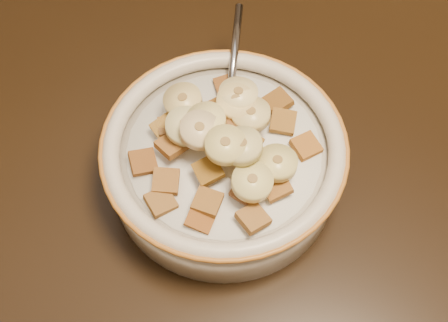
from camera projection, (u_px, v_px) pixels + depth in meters
The scene contains 38 objects.
floor at pixel (204, 322), 1.28m from camera, with size 4.00×4.50×0.10m, color #422816.
table at pixel (183, 88), 0.61m from camera, with size 1.40×0.90×0.04m, color black.
cereal_bowl at pixel (224, 166), 0.52m from camera, with size 0.19×0.19×0.05m, color beige.
milk at pixel (224, 151), 0.50m from camera, with size 0.16×0.16×0.00m, color white.
spoon at pixel (228, 117), 0.51m from camera, with size 0.03×0.05×0.01m, color #9395A0.
cereal_square_0 at pixel (172, 145), 0.49m from camera, with size 0.02×0.02×0.01m, color brown.
cereal_square_1 at pixel (161, 202), 0.47m from camera, with size 0.02×0.02×0.01m, color brown.
cereal_square_2 at pixel (247, 191), 0.47m from camera, with size 0.02×0.02×0.01m, color brown.
cereal_square_3 at pixel (283, 121), 0.50m from camera, with size 0.02×0.02×0.01m, color brown.
cereal_square_4 at pixel (224, 106), 0.51m from camera, with size 0.02×0.02×0.01m, color brown.
cereal_square_5 at pixel (227, 85), 0.53m from camera, with size 0.02×0.02×0.01m, color brown.
cereal_square_6 at pixel (276, 186), 0.47m from camera, with size 0.02×0.02×0.01m, color brown.
cereal_square_7 at pixel (237, 144), 0.48m from camera, with size 0.02×0.02×0.01m, color brown.
cereal_square_8 at pixel (208, 170), 0.47m from camera, with size 0.02×0.02×0.01m, color brown.
cereal_square_9 at pixel (171, 126), 0.50m from camera, with size 0.02×0.02×0.01m, color brown.
cereal_square_10 at pixel (278, 101), 0.52m from camera, with size 0.02×0.02×0.01m, color brown.
cereal_square_11 at pixel (201, 218), 0.46m from camera, with size 0.02×0.02×0.01m, color brown.
cereal_square_12 at pixel (166, 128), 0.50m from camera, with size 0.02×0.02×0.01m, color olive.
cereal_square_13 at pixel (247, 143), 0.48m from camera, with size 0.02×0.02×0.01m, color brown.
cereal_square_14 at pixel (306, 146), 0.50m from camera, with size 0.02×0.02×0.01m, color brown.
cereal_square_15 at pixel (237, 132), 0.48m from camera, with size 0.02×0.02×0.01m, color brown.
cereal_square_16 at pixel (226, 131), 0.48m from camera, with size 0.02×0.02×0.01m, color brown.
cereal_square_17 at pixel (166, 181), 0.48m from camera, with size 0.02×0.02×0.01m, color #976328.
cereal_square_18 at pixel (253, 218), 0.46m from camera, with size 0.02×0.02×0.01m, color #935C24.
cereal_square_19 at pixel (207, 202), 0.46m from camera, with size 0.02×0.02×0.01m, color brown.
cereal_square_20 at pixel (143, 162), 0.49m from camera, with size 0.02×0.02×0.01m, color brown.
cereal_square_21 at pixel (231, 140), 0.47m from camera, with size 0.02×0.02×0.01m, color #9C6134.
banana_slice_0 at pixel (277, 163), 0.47m from camera, with size 0.03×0.03×0.01m, color #F5E381.
banana_slice_1 at pixel (252, 182), 0.46m from camera, with size 0.03×0.03×0.01m, color #D0C882.
banana_slice_2 at pixel (225, 145), 0.46m from camera, with size 0.03×0.03×0.01m, color #DCCC69.
banana_slice_3 at pixel (251, 115), 0.49m from camera, with size 0.03×0.03×0.01m, color #DEBF6F.
banana_slice_4 at pixel (183, 101), 0.50m from camera, with size 0.03×0.03×0.01m, color #E1C66C.
banana_slice_5 at pixel (238, 95), 0.49m from camera, with size 0.03×0.03×0.01m, color #EED380.
banana_slice_6 at pixel (206, 121), 0.48m from camera, with size 0.03×0.03×0.01m, color #EDE07F.
banana_slice_7 at pixel (236, 102), 0.49m from camera, with size 0.03×0.03×0.01m, color #FFDA87.
banana_slice_8 at pixel (242, 146), 0.46m from camera, with size 0.03×0.03×0.01m, color beige.
banana_slice_9 at pixel (185, 126), 0.48m from camera, with size 0.03×0.03×0.01m, color #C8B87E.
banana_slice_10 at pixel (200, 130), 0.47m from camera, with size 0.03×0.03×0.01m, color beige.
Camera 1 is at (0.22, -0.31, 1.22)m, focal length 50.00 mm.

